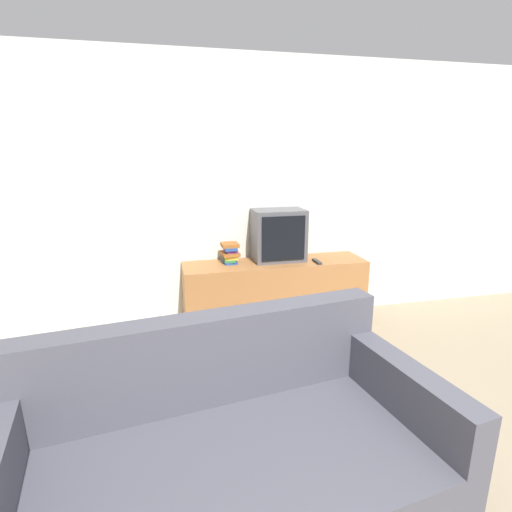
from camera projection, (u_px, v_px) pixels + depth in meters
name	position (u px, v px, depth m)	size (l,w,h in m)	color
wall_back	(238.00, 195.00, 3.92)	(9.00, 0.06, 2.60)	silver
tv_stand	(275.00, 294.00, 3.98)	(1.79, 0.45, 0.67)	#9E6638
television	(279.00, 235.00, 3.90)	(0.50, 0.33, 0.50)	#4C4C51
couch	(229.00, 471.00, 1.84)	(2.06, 1.25, 0.92)	#474751
book_stack	(230.00, 253.00, 3.83)	(0.17, 0.22, 0.20)	#23478E
remote_on_stand	(317.00, 262.00, 3.86)	(0.04, 0.16, 0.02)	#2D2D2D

